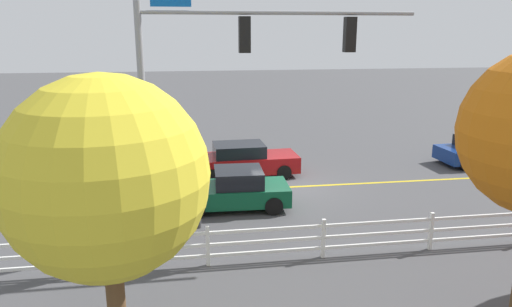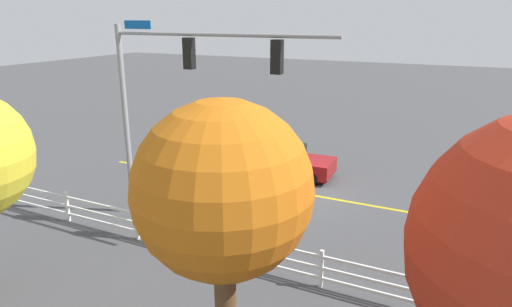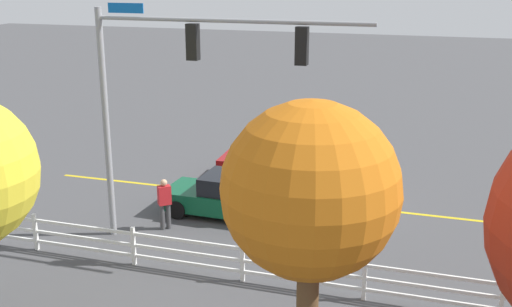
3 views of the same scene
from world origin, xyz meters
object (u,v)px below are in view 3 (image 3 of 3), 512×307
Objects in this scene: car_0 at (279,164)px; tree_1 at (310,192)px; pedestrian at (165,202)px; car_1 at (225,196)px.

tree_1 is at bearing -74.35° from car_0.
car_0 is 13.73m from tree_1.
pedestrian is 0.28× the size of tree_1.
tree_1 is (-4.80, 8.71, 3.73)m from car_1.
tree_1 reaches higher than car_0.
tree_1 is (-3.99, 12.60, 3.71)m from car_0.
car_1 is at bearing 99.01° from pedestrian.
pedestrian reaches higher than car_0.
tree_1 reaches higher than pedestrian.
pedestrian is 10.00m from tree_1.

